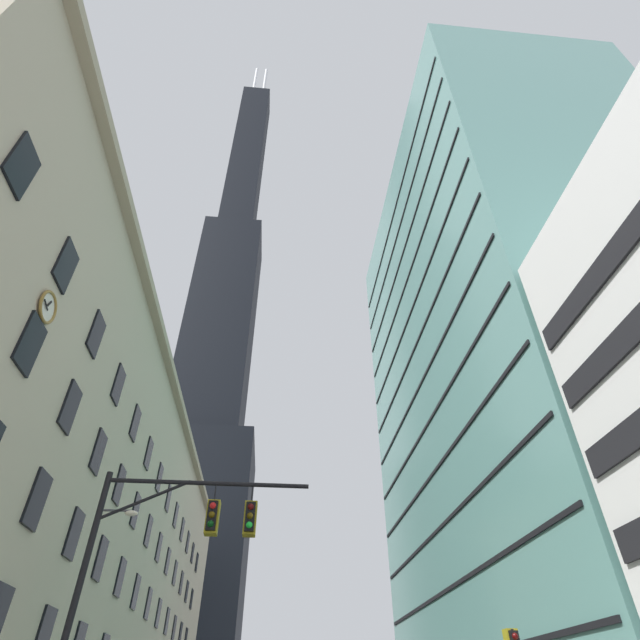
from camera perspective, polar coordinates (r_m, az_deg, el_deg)
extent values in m
cube|color=#BCAF93|center=(48.86, -27.85, -21.67)|extent=(15.03, 74.65, 24.82)
cube|color=tan|center=(50.73, -15.69, -10.61)|extent=(0.70, 74.65, 0.60)
cube|color=black|center=(27.92, -29.48, -29.34)|extent=(0.14, 1.40, 2.20)
cube|color=black|center=(24.13, -30.04, -17.60)|extent=(0.14, 1.40, 2.20)
cube|color=black|center=(28.61, -26.71, -21.32)|extent=(0.14, 1.40, 2.20)
cube|color=black|center=(33.23, -24.19, -23.97)|extent=(0.14, 1.40, 2.20)
cube|color=black|center=(37.95, -22.23, -25.95)|extent=(0.14, 1.40, 2.20)
cube|color=black|center=(42.74, -20.65, -27.47)|extent=(0.14, 1.40, 2.20)
cube|color=black|center=(47.57, -19.36, -28.66)|extent=(0.14, 1.40, 2.20)
cube|color=black|center=(52.43, -18.29, -29.63)|extent=(0.14, 1.40, 2.20)
cube|color=black|center=(57.31, -17.38, -30.42)|extent=(0.14, 1.40, 2.20)
cube|color=black|center=(62.21, -16.61, -31.09)|extent=(0.14, 1.40, 2.20)
cube|color=black|center=(67.13, -15.94, -31.65)|extent=(0.14, 1.40, 2.20)
cube|color=black|center=(72.06, -15.35, -32.14)|extent=(0.14, 1.40, 2.20)
cube|color=black|center=(21.69, -30.66, -2.40)|extent=(0.14, 1.40, 2.20)
cube|color=black|center=(25.62, -27.07, -9.01)|extent=(0.14, 1.40, 2.20)
cube|color=black|center=(29.88, -24.39, -13.78)|extent=(0.14, 1.40, 2.20)
cube|color=black|center=(34.33, -22.32, -17.32)|extent=(0.14, 1.40, 2.20)
cube|color=black|center=(38.92, -20.67, -20.02)|extent=(0.14, 1.40, 2.20)
cube|color=black|center=(43.60, -19.34, -22.14)|extent=(0.14, 1.40, 2.20)
cube|color=black|center=(48.34, -18.24, -23.83)|extent=(0.14, 1.40, 2.20)
cube|color=black|center=(53.13, -17.31, -25.22)|extent=(0.14, 1.40, 2.20)
cube|color=black|center=(57.95, -16.52, -26.37)|extent=(0.14, 1.40, 2.20)
cube|color=black|center=(62.81, -15.84, -27.34)|extent=(0.14, 1.40, 2.20)
cube|color=black|center=(67.68, -15.25, -28.16)|extent=(0.14, 1.40, 2.20)
cube|color=black|center=(72.57, -14.73, -28.88)|extent=(0.14, 1.40, 2.20)
cube|color=black|center=(21.07, -31.37, 15.07)|extent=(0.14, 1.40, 2.20)
cube|color=black|center=(24.08, -27.47, 5.66)|extent=(0.14, 1.40, 2.20)
cube|color=black|center=(27.67, -24.60, -1.51)|extent=(0.14, 1.40, 2.20)
cube|color=black|center=(31.65, -22.42, -6.96)|extent=(0.14, 1.40, 2.20)
cube|color=black|center=(35.89, -20.70, -11.14)|extent=(0.14, 1.40, 2.20)
cube|color=black|center=(40.30, -19.32, -14.43)|extent=(0.14, 1.40, 2.20)
cube|color=black|center=(44.83, -18.18, -17.05)|extent=(0.14, 1.40, 2.20)
cube|color=black|center=(49.46, -17.23, -19.18)|extent=(0.14, 1.40, 2.20)
cube|color=black|center=(54.15, -16.43, -20.94)|extent=(0.14, 1.40, 2.20)
cube|color=black|center=(58.89, -15.74, -22.41)|extent=(0.14, 1.40, 2.20)
cube|color=black|center=(63.67, -15.14, -23.67)|extent=(0.14, 1.40, 2.20)
cube|color=black|center=(68.48, -14.61, -24.74)|extent=(0.14, 1.40, 2.20)
cube|color=black|center=(73.32, -14.15, -25.67)|extent=(0.14, 1.40, 2.20)
torus|color=olive|center=(22.62, -29.06, 1.30)|extent=(0.13, 1.40, 1.40)
cylinder|color=silver|center=(22.63, -29.15, 1.31)|extent=(0.05, 1.21, 1.21)
cube|color=black|center=(22.65, -28.92, 1.68)|extent=(0.03, 0.20, 0.36)
cube|color=black|center=(22.39, -29.23, 1.55)|extent=(0.03, 0.53, 0.21)
cube|color=black|center=(105.95, -15.64, -25.62)|extent=(23.07, 23.07, 46.04)
cube|color=black|center=(129.81, -11.45, -0.72)|extent=(16.15, 16.15, 66.97)
cube|color=black|center=(185.16, -8.41, 18.02)|extent=(10.38, 10.38, 83.71)
cylinder|color=silver|center=(233.21, -7.60, 25.57)|extent=(1.20, 1.20, 26.93)
cylinder|color=silver|center=(232.92, -6.47, 25.54)|extent=(1.20, 1.20, 26.93)
cube|color=black|center=(21.58, 31.49, 7.26)|extent=(0.16, 11.96, 1.10)
cube|color=slate|center=(49.81, 21.75, -4.51)|extent=(19.08, 36.53, 54.36)
cube|color=black|center=(39.18, 14.83, -27.94)|extent=(0.12, 35.53, 0.24)
cube|color=black|center=(40.04, 13.84, -22.35)|extent=(0.12, 35.53, 0.24)
cube|color=black|center=(41.27, 12.97, -17.05)|extent=(0.12, 35.53, 0.24)
cube|color=black|center=(42.84, 12.21, -12.09)|extent=(0.12, 35.53, 0.24)
cube|color=black|center=(44.72, 11.53, -7.51)|extent=(0.12, 35.53, 0.24)
cube|color=black|center=(46.86, 10.92, -3.33)|extent=(0.12, 35.53, 0.24)
cube|color=black|center=(49.23, 10.37, 0.48)|extent=(0.12, 35.53, 0.24)
cube|color=black|center=(51.81, 9.87, 3.91)|extent=(0.12, 35.53, 0.24)
cube|color=black|center=(54.55, 9.42, 7.02)|extent=(0.12, 35.53, 0.24)
cube|color=black|center=(57.45, 9.00, 9.81)|extent=(0.12, 35.53, 0.24)
cube|color=black|center=(60.47, 8.62, 12.34)|extent=(0.12, 35.53, 0.24)
cylinder|color=black|center=(17.38, -26.61, -27.23)|extent=(0.20, 0.20, 7.47)
cylinder|color=black|center=(17.49, -12.69, -18.04)|extent=(6.56, 0.14, 0.14)
cylinder|color=black|center=(17.65, -19.67, -19.08)|extent=(2.70, 0.10, 1.37)
cylinder|color=black|center=(17.37, -12.08, -19.03)|extent=(0.04, 0.04, 0.60)
cube|color=black|center=(17.14, -12.44, -21.38)|extent=(0.30, 0.30, 0.90)
cube|color=olive|center=(17.30, -12.39, -21.55)|extent=(0.40, 0.40, 1.04)
sphere|color=red|center=(17.07, -12.34, -20.33)|extent=(0.20, 0.20, 0.20)
sphere|color=#4B3A08|center=(16.99, -12.48, -21.22)|extent=(0.20, 0.20, 0.20)
sphere|color=#083D10|center=(16.91, -12.62, -22.12)|extent=(0.20, 0.20, 0.20)
cylinder|color=black|center=(17.28, -7.90, -19.38)|extent=(0.04, 0.04, 0.60)
cube|color=black|center=(17.05, -8.13, -21.76)|extent=(0.30, 0.30, 0.90)
cube|color=olive|center=(17.21, -8.12, -21.92)|extent=(0.40, 0.40, 1.04)
sphere|color=#450808|center=(16.98, -8.05, -20.70)|extent=(0.20, 0.20, 0.20)
sphere|color=#4B3A08|center=(16.90, -8.14, -21.60)|extent=(0.20, 0.20, 0.20)
sphere|color=green|center=(16.82, -8.23, -22.51)|extent=(0.20, 0.20, 0.20)
sphere|color=#450808|center=(20.45, 21.73, -30.98)|extent=(0.20, 0.20, 0.20)
cylinder|color=#47474C|center=(24.39, -27.10, -28.33)|extent=(0.18, 0.18, 8.41)
cylinder|color=#47474C|center=(24.98, -22.69, -19.76)|extent=(1.43, 0.10, 0.10)
ellipsoid|color=#EFE5C6|center=(24.77, -21.08, -20.23)|extent=(0.56, 0.32, 0.24)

